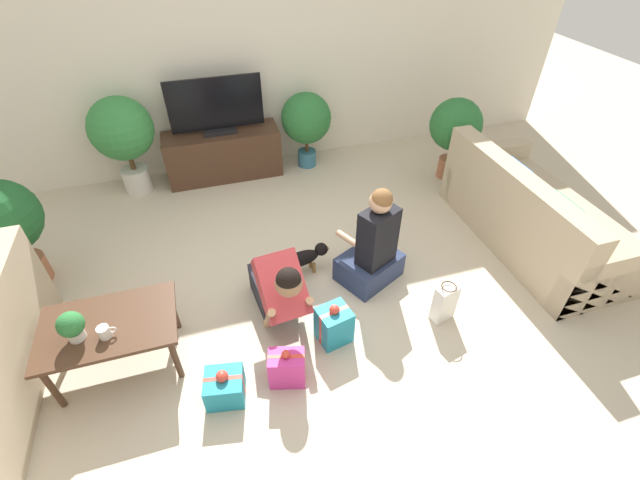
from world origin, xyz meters
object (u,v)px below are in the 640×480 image
object	(u,v)px
potted_plant_corner_left	(2,223)
person_kneeling	(279,288)
person_sitting	(373,249)
tv_console	(224,154)
dog	(306,257)
potted_plant_back_right	(306,120)
gift_box_a	(287,368)
gift_box_c	(225,387)
tv	(216,109)
gift_bag_a	(445,303)
mug	(105,332)
sofa_right	(532,217)
potted_plant_corner_right	(455,127)
potted_plant_back_left	(122,133)
coffee_table	(109,329)
tabletop_plant	(71,326)
gift_box_b	(334,325)

from	to	relation	value
potted_plant_corner_left	person_kneeling	bearing A→B (deg)	-27.73
person_sitting	tv_console	bearing A→B (deg)	-91.07
potted_plant_corner_left	dog	distance (m)	2.49
potted_plant_back_right	gift_box_a	size ratio (longest dim) A/B	2.78
tv_console	gift_box_c	size ratio (longest dim) A/B	4.45
tv	potted_plant_back_right	distance (m)	1.04
tv	gift_box_c	distance (m)	3.08
dog	potted_plant_back_right	bearing A→B (deg)	-25.14
gift_bag_a	mug	bearing A→B (deg)	175.72
sofa_right	gift_bag_a	world-z (taller)	sofa_right
person_kneeling	gift_box_c	xyz separation A→B (m)	(-0.52, -0.59, -0.23)
gift_bag_a	potted_plant_back_right	bearing A→B (deg)	98.17
potted_plant_corner_right	sofa_right	bearing A→B (deg)	-83.87
person_kneeling	gift_bag_a	distance (m)	1.33
sofa_right	potted_plant_back_right	distance (m)	2.69
sofa_right	potted_plant_back_left	xyz separation A→B (m)	(-3.71, 2.07, 0.43)
sofa_right	potted_plant_corner_left	xyz separation A→B (m)	(-4.59, 0.80, 0.36)
sofa_right	gift_box_a	bearing A→B (deg)	107.71
coffee_table	tv_console	xyz separation A→B (m)	(1.07, 2.48, -0.12)
sofa_right	potted_plant_corner_left	size ratio (longest dim) A/B	1.92
coffee_table	potted_plant_back_right	distance (m)	3.21
coffee_table	tabletop_plant	world-z (taller)	tabletop_plant
potted_plant_back_left	tv	bearing A→B (deg)	2.83
tv_console	gift_box_b	world-z (taller)	tv_console
gift_box_a	gift_box_c	size ratio (longest dim) A/B	1.12
dog	gift_box_b	world-z (taller)	gift_box_b
potted_plant_back_right	mug	bearing A→B (deg)	-129.34
potted_plant_back_left	gift_box_a	xyz separation A→B (m)	(1.07, -2.91, -0.58)
coffee_table	sofa_right	bearing A→B (deg)	5.42
sofa_right	person_kneeling	xyz separation A→B (m)	(-2.56, -0.26, 0.06)
coffee_table	mug	bearing A→B (deg)	-86.28
sofa_right	potted_plant_corner_right	xyz separation A→B (m)	(-0.14, 1.32, 0.35)
gift_box_a	tabletop_plant	distance (m)	1.44
gift_box_b	gift_box_a	bearing A→B (deg)	-149.60
sofa_right	potted_plant_back_left	size ratio (longest dim) A/B	1.76
potted_plant_back_left	tabletop_plant	distance (m)	2.51
potted_plant_back_left	gift_box_c	bearing A→B (deg)	-77.88
person_kneeling	dog	distance (m)	0.59
potted_plant_back_right	sofa_right	bearing A→B (deg)	-50.79
potted_plant_corner_left	coffee_table	bearing A→B (deg)	-54.81
gift_bag_a	mug	size ratio (longest dim) A/B	3.06
tabletop_plant	potted_plant_back_right	bearing A→B (deg)	47.82
tv	dog	distance (m)	2.09
potted_plant_back_left	gift_box_a	world-z (taller)	potted_plant_back_left
gift_bag_a	potted_plant_back_left	bearing A→B (deg)	131.57
gift_box_a	tabletop_plant	bearing A→B (deg)	162.15
person_sitting	tabletop_plant	size ratio (longest dim) A/B	4.35
tv_console	potted_plant_back_right	xyz separation A→B (m)	(1.01, -0.05, 0.32)
tv_console	potted_plant_corner_left	distance (m)	2.33
potted_plant_back_left	gift_box_c	xyz separation A→B (m)	(0.63, -2.92, -0.61)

